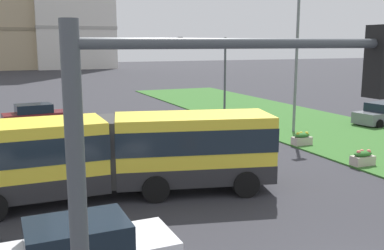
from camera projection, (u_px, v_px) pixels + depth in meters
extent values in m
cube|color=yellow|center=(194.00, 147.00, 17.33)|extent=(6.43, 3.88, 2.55)
cube|color=#262628|center=(194.00, 170.00, 17.50)|extent=(6.45, 3.90, 0.70)
cube|color=#19232D|center=(194.00, 136.00, 17.25)|extent=(6.48, 3.93, 0.90)
cube|color=yellow|center=(30.00, 158.00, 15.68)|extent=(5.21, 2.53, 2.55)
cube|color=#262628|center=(31.00, 183.00, 15.84)|extent=(5.23, 2.55, 0.70)
cube|color=#19232D|center=(29.00, 146.00, 15.60)|extent=(5.25, 2.57, 0.90)
cylinder|color=#383838|center=(116.00, 150.00, 16.86)|extent=(2.40, 2.40, 2.45)
cylinder|color=black|center=(230.00, 166.00, 19.05)|extent=(1.04, 0.51, 1.00)
cylinder|color=black|center=(246.00, 184.00, 16.62)|extent=(1.04, 0.51, 1.00)
cylinder|color=black|center=(151.00, 170.00, 18.52)|extent=(1.04, 0.51, 1.00)
cylinder|color=black|center=(156.00, 189.00, 16.09)|extent=(1.04, 0.51, 1.00)
sphere|color=#F9EFC6|center=(260.00, 161.00, 18.85)|extent=(0.24, 0.24, 0.24)
sphere|color=#F9EFC6|center=(274.00, 173.00, 17.10)|extent=(0.24, 0.24, 0.24)
cube|color=black|center=(77.00, 234.00, 10.47)|extent=(2.40, 1.71, 0.60)
cylinder|color=black|center=(134.00, 244.00, 12.11)|extent=(0.64, 0.23, 0.64)
cube|color=maroon|center=(37.00, 118.00, 30.87)|extent=(4.55, 2.21, 0.80)
cube|color=black|center=(34.00, 108.00, 30.68)|extent=(2.53, 1.90, 0.60)
cylinder|color=black|center=(56.00, 118.00, 32.41)|extent=(0.66, 0.28, 0.64)
cylinder|color=black|center=(62.00, 122.00, 30.85)|extent=(0.66, 0.28, 0.64)
cylinder|color=black|center=(12.00, 122.00, 30.99)|extent=(0.66, 0.28, 0.64)
cylinder|color=black|center=(16.00, 126.00, 29.44)|extent=(0.66, 0.28, 0.64)
cube|color=slate|center=(382.00, 117.00, 31.51)|extent=(4.59, 2.34, 0.80)
cube|color=black|center=(384.00, 107.00, 31.46)|extent=(2.57, 1.96, 0.60)
cylinder|color=black|center=(379.00, 124.00, 30.05)|extent=(0.66, 0.30, 0.64)
cylinder|color=black|center=(357.00, 120.00, 31.57)|extent=(0.66, 0.30, 0.64)
cube|color=#B7AD9E|center=(363.00, 160.00, 20.80)|extent=(1.10, 0.56, 0.44)
ellipsoid|color=#2D6B28|center=(363.00, 154.00, 20.74)|extent=(0.99, 0.50, 0.28)
sphere|color=#EF7566|center=(359.00, 152.00, 20.62)|extent=(0.20, 0.20, 0.20)
sphere|color=#EF7566|center=(362.00, 151.00, 20.80)|extent=(0.20, 0.20, 0.20)
sphere|color=#EF7566|center=(369.00, 151.00, 20.78)|extent=(0.20, 0.20, 0.20)
cube|color=#B7AD9E|center=(302.00, 141.00, 24.99)|extent=(1.10, 0.56, 0.44)
ellipsoid|color=#2D6B28|center=(302.00, 135.00, 24.93)|extent=(0.99, 0.50, 0.28)
sphere|color=yellow|center=(298.00, 134.00, 24.80)|extent=(0.20, 0.20, 0.20)
sphere|color=yellow|center=(301.00, 133.00, 24.98)|extent=(0.20, 0.20, 0.20)
sphere|color=yellow|center=(307.00, 133.00, 24.97)|extent=(0.20, 0.20, 0.20)
cylinder|color=#474C51|center=(264.00, 43.00, 4.28)|extent=(3.67, 0.10, 0.10)
cube|color=black|center=(382.00, 62.00, 4.91)|extent=(0.28, 0.28, 0.80)
sphere|color=red|center=(384.00, 39.00, 4.86)|extent=(0.16, 0.16, 0.16)
sphere|color=yellow|center=(382.00, 63.00, 4.91)|extent=(0.16, 0.16, 0.16)
sphere|color=green|center=(380.00, 86.00, 4.96)|extent=(0.16, 0.16, 0.16)
cylinder|color=#474C51|center=(225.00, 80.00, 32.22)|extent=(0.16, 0.16, 6.14)
cylinder|color=#474C51|center=(201.00, 40.00, 30.96)|extent=(3.79, 0.10, 0.10)
cube|color=black|center=(180.00, 43.00, 30.38)|extent=(0.28, 0.28, 0.80)
sphere|color=red|center=(180.00, 39.00, 30.33)|extent=(0.16, 0.16, 0.16)
sphere|color=yellow|center=(180.00, 43.00, 30.38)|extent=(0.16, 0.16, 0.16)
sphere|color=green|center=(180.00, 47.00, 30.43)|extent=(0.16, 0.16, 0.16)
cylinder|color=slate|center=(296.00, 64.00, 28.04)|extent=(0.18, 0.18, 8.86)
cube|color=#85765B|center=(1.00, 30.00, 98.71)|extent=(14.84, 14.81, 0.70)
cube|color=#A4A099|center=(72.00, 29.00, 104.38)|extent=(17.47, 17.85, 0.70)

